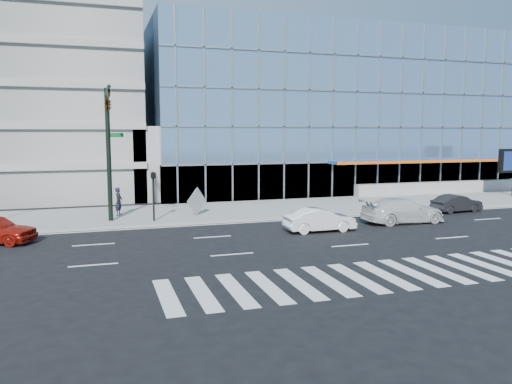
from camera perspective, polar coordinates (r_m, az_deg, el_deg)
ground at (r=28.53m, az=6.87°, el=-4.37°), size 160.00×160.00×0.00m
sidewalk at (r=35.83m, az=1.54°, el=-1.91°), size 120.00×8.00×0.15m
theatre_building at (r=57.53m, az=8.90°, el=8.71°), size 42.00×26.00×15.00m
ramp_block at (r=43.86m, az=-10.27°, el=3.42°), size 6.00×8.00×6.00m
retaining_wall at (r=51.67m, az=26.08°, el=0.72°), size 30.00×0.80×1.00m
traffic_signal at (r=30.00m, az=-16.54°, el=7.79°), size 1.14×5.74×8.00m
ped_signal_post at (r=30.71m, az=-11.65°, el=0.38°), size 0.30×0.33×3.00m
white_suv at (r=31.83m, az=16.43°, el=-2.05°), size 5.23×2.14×1.52m
white_sedan at (r=28.12m, az=7.29°, el=-3.17°), size 4.00×1.41×1.32m
dark_sedan at (r=37.38m, az=21.95°, el=-1.22°), size 3.80×1.64×1.21m
pedestrian at (r=33.56m, az=-15.42°, el=-1.05°), size 0.67×0.78×1.82m
tilted_panel at (r=32.58m, az=-6.78°, el=-1.07°), size 1.48×1.17×1.83m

